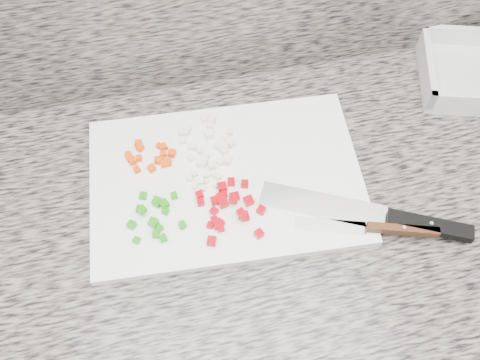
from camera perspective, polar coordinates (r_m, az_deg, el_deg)
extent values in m
cube|color=silver|center=(1.35, 0.10, -12.23)|extent=(3.92, 0.62, 0.86)
cube|color=slate|center=(0.94, 0.15, -3.47)|extent=(3.96, 0.64, 0.04)
cube|color=white|center=(0.94, -1.46, -0.06)|extent=(0.49, 0.34, 0.02)
cube|color=#F04505|center=(0.95, -8.11, 1.74)|extent=(0.01, 0.01, 0.01)
cube|color=#F04505|center=(0.95, -10.94, 1.12)|extent=(0.01, 0.01, 0.01)
cube|color=#F04505|center=(0.96, -10.72, 2.30)|extent=(0.01, 0.01, 0.01)
cube|color=#F04505|center=(0.96, -11.69, 2.33)|extent=(0.01, 0.01, 0.01)
cube|color=#F04505|center=(0.96, -11.37, 2.00)|extent=(0.01, 0.01, 0.01)
cube|color=#F04505|center=(0.95, -8.43, 2.24)|extent=(0.01, 0.01, 0.01)
cube|color=#F04505|center=(0.96, -8.19, 2.79)|extent=(0.01, 0.01, 0.01)
cube|color=#F04505|center=(0.97, -8.19, 3.51)|extent=(0.02, 0.02, 0.01)
cube|color=#F04505|center=(0.98, -10.78, 3.82)|extent=(0.01, 0.01, 0.01)
cube|color=#F04505|center=(0.97, -10.62, 3.41)|extent=(0.02, 0.02, 0.01)
cube|color=#F04505|center=(0.97, -11.86, 2.68)|extent=(0.01, 0.01, 0.01)
cube|color=#F04505|center=(0.94, -9.40, 1.26)|extent=(0.02, 0.02, 0.01)
cube|color=#F04505|center=(0.97, -8.63, 3.63)|extent=(0.01, 0.01, 0.01)
cube|color=#F04505|center=(0.95, -8.73, 2.09)|extent=(0.01, 0.01, 0.01)
cube|color=#F04505|center=(0.95, -7.68, 1.88)|extent=(0.01, 0.01, 0.01)
cube|color=#F04505|center=(0.96, -7.29, 2.84)|extent=(0.02, 0.02, 0.01)
cube|color=white|center=(0.94, -1.29, 2.27)|extent=(0.02, 0.02, 0.01)
cube|color=white|center=(0.95, -3.67, 2.71)|extent=(0.01, 0.01, 0.01)
cube|color=white|center=(0.94, -2.10, 1.91)|extent=(0.01, 0.01, 0.01)
cube|color=white|center=(0.95, -1.70, 3.14)|extent=(0.02, 0.02, 0.01)
cube|color=white|center=(0.98, -6.05, 5.13)|extent=(0.02, 0.02, 0.01)
cube|color=white|center=(0.96, -1.09, 4.21)|extent=(0.02, 0.02, 0.01)
cube|color=white|center=(0.96, -2.00, 4.04)|extent=(0.02, 0.02, 0.01)
cube|color=white|center=(0.96, -1.69, 3.55)|extent=(0.01, 0.01, 0.01)
cube|color=white|center=(0.96, -0.96, 3.90)|extent=(0.02, 0.02, 0.01)
cube|color=white|center=(0.99, -2.99, 6.44)|extent=(0.02, 0.02, 0.01)
cube|color=white|center=(0.97, -1.61, 4.48)|extent=(0.02, 0.02, 0.01)
cube|color=white|center=(0.94, -3.88, 2.11)|extent=(0.02, 0.02, 0.01)
cube|color=white|center=(0.98, -1.12, 5.15)|extent=(0.01, 0.01, 0.01)
cube|color=white|center=(0.96, -4.23, 3.17)|extent=(0.01, 0.01, 0.01)
cube|color=white|center=(0.96, -2.20, 3.58)|extent=(0.02, 0.02, 0.01)
cube|color=white|center=(0.94, -2.99, 1.53)|extent=(0.01, 0.01, 0.01)
cube|color=white|center=(1.00, -3.76, 6.61)|extent=(0.01, 0.01, 0.01)
cube|color=white|center=(0.97, -3.24, 5.80)|extent=(0.01, 0.01, 0.01)
cube|color=white|center=(0.94, -1.39, 2.14)|extent=(0.02, 0.02, 0.01)
cube|color=white|center=(0.97, -3.30, 4.90)|extent=(0.02, 0.02, 0.01)
cube|color=white|center=(0.98, -5.69, 5.46)|extent=(0.02, 0.02, 0.01)
cube|color=white|center=(1.00, -2.94, 6.75)|extent=(0.01, 0.01, 0.01)
cube|color=white|center=(0.95, -5.26, 2.36)|extent=(0.01, 0.01, 0.01)
cube|color=white|center=(0.96, -5.07, 3.59)|extent=(0.02, 0.02, 0.01)
cube|color=white|center=(0.97, -6.07, 4.26)|extent=(0.01, 0.01, 0.01)
cube|color=white|center=(0.94, -4.13, 1.86)|extent=(0.02, 0.02, 0.01)
cube|color=#1A8E0C|center=(0.90, -10.41, -3.12)|extent=(0.02, 0.02, 0.01)
cube|color=#1A8E0C|center=(0.90, -11.48, -4.70)|extent=(0.02, 0.02, 0.01)
cube|color=#1A8E0C|center=(0.91, -8.81, -2.39)|extent=(0.02, 0.02, 0.01)
cube|color=#1A8E0C|center=(0.90, -8.09, -2.57)|extent=(0.02, 0.02, 0.01)
cube|color=#1A8E0C|center=(0.92, -10.28, -1.65)|extent=(0.01, 0.01, 0.01)
cube|color=#1A8E0C|center=(0.88, -6.19, -4.75)|extent=(0.01, 0.01, 0.01)
cube|color=#1A8E0C|center=(0.89, -8.64, -5.09)|extent=(0.02, 0.02, 0.01)
cube|color=#1A8E0C|center=(0.88, -8.19, -6.15)|extent=(0.01, 0.01, 0.01)
cube|color=#1A8E0C|center=(0.88, -9.22, -4.48)|extent=(0.02, 0.02, 0.01)
cube|color=#1A8E0C|center=(0.88, -6.15, -4.82)|extent=(0.01, 0.01, 0.01)
cube|color=#1A8E0C|center=(0.91, -10.63, -3.04)|extent=(0.01, 0.01, 0.01)
cube|color=#1A8E0C|center=(0.90, -7.94, -3.34)|extent=(0.01, 0.01, 0.01)
cube|color=#1A8E0C|center=(0.91, -7.05, -1.67)|extent=(0.01, 0.01, 0.01)
cube|color=#1A8E0C|center=(0.88, -8.96, -5.75)|extent=(0.01, 0.01, 0.01)
cube|color=#1A8E0C|center=(0.88, -10.96, -6.32)|extent=(0.01, 0.01, 0.01)
cube|color=#1A8E0C|center=(0.91, -8.86, -2.27)|extent=(0.02, 0.02, 0.01)
cube|color=#B7020C|center=(0.88, 0.09, -3.49)|extent=(0.02, 0.02, 0.01)
cube|color=#B7020C|center=(0.91, -1.69, -1.48)|extent=(0.01, 0.01, 0.01)
cube|color=#B7020C|center=(0.88, -3.19, -4.84)|extent=(0.01, 0.01, 0.01)
cube|color=#B7020C|center=(0.90, -1.84, -2.48)|extent=(0.02, 0.02, 0.01)
cube|color=#B7020C|center=(0.88, -2.39, -4.82)|extent=(0.01, 0.01, 0.01)
cube|color=#B7020C|center=(0.90, -2.71, -2.23)|extent=(0.01, 0.01, 0.01)
cube|color=#B7020C|center=(0.87, -3.04, -6.52)|extent=(0.02, 0.02, 0.01)
cube|color=#B7020C|center=(0.90, -2.00, -1.87)|extent=(0.02, 0.02, 0.01)
cube|color=#B7020C|center=(0.90, -2.60, -2.16)|extent=(0.02, 0.02, 0.01)
cube|color=#B7020C|center=(0.90, -4.22, -2.36)|extent=(0.01, 0.01, 0.01)
cube|color=#B7020C|center=(0.91, -1.92, -0.77)|extent=(0.02, 0.02, 0.01)
cube|color=#B7020C|center=(0.91, -4.35, -1.59)|extent=(0.01, 0.01, 0.01)
cube|color=#B7020C|center=(0.92, 0.50, -0.42)|extent=(0.02, 0.02, 0.01)
cube|color=#B7020C|center=(0.89, -2.79, -3.34)|extent=(0.02, 0.02, 0.01)
cube|color=#B7020C|center=(0.90, 0.92, -2.22)|extent=(0.02, 0.02, 0.01)
cube|color=#B7020C|center=(0.90, -0.52, -1.76)|extent=(0.01, 0.01, 0.01)
cube|color=#B7020C|center=(0.89, 2.28, -3.22)|extent=(0.02, 0.02, 0.01)
cube|color=#B7020C|center=(0.87, 0.35, -3.75)|extent=(0.02, 0.02, 0.01)
cube|color=#B7020C|center=(0.92, -0.95, -0.20)|extent=(0.01, 0.01, 0.01)
cube|color=#B7020C|center=(0.88, -2.19, -4.63)|extent=(0.02, 0.02, 0.01)
cube|color=#B7020C|center=(0.88, 0.56, -3.92)|extent=(0.01, 0.01, 0.01)
cube|color=#B7020C|center=(0.88, -2.06, -5.13)|extent=(0.01, 0.01, 0.01)
cube|color=#B7020C|center=(0.88, -2.77, -4.35)|extent=(0.01, 0.01, 0.01)
cube|color=#B7020C|center=(0.89, -0.73, -1.97)|extent=(0.02, 0.02, 0.01)
cube|color=#B7020C|center=(0.87, 2.04, -5.74)|extent=(0.02, 0.02, 0.01)
cube|color=#F6EABE|center=(0.92, -4.50, -0.20)|extent=(0.01, 0.01, 0.01)
cube|color=#F6EABE|center=(0.93, -4.83, 0.64)|extent=(0.01, 0.01, 0.01)
cube|color=#F6EABE|center=(0.92, -2.59, -0.59)|extent=(0.01, 0.01, 0.01)
cube|color=#F6EABE|center=(0.93, -3.67, 0.49)|extent=(0.01, 0.01, 0.01)
cube|color=#F6EABE|center=(0.91, -3.91, -0.88)|extent=(0.01, 0.01, 0.01)
cube|color=#F6EABE|center=(0.93, -5.39, 0.19)|extent=(0.01, 0.01, 0.01)
cube|color=#F6EABE|center=(0.94, -3.76, 1.83)|extent=(0.01, 0.01, 0.01)
cube|color=#F6EABE|center=(0.92, -4.82, -0.66)|extent=(0.01, 0.01, 0.01)
cube|color=#F6EABE|center=(0.92, -3.59, -0.13)|extent=(0.01, 0.01, 0.01)
cube|color=#F6EABE|center=(0.92, -4.10, -0.26)|extent=(0.01, 0.01, 0.01)
cube|color=#F6EABE|center=(0.93, -2.84, 0.59)|extent=(0.01, 0.01, 0.01)
cube|color=#F6EABE|center=(0.92, -2.34, 0.35)|extent=(0.01, 0.01, 0.01)
cube|color=silver|center=(0.91, 8.85, -2.72)|extent=(0.21, 0.13, 0.00)
cube|color=black|center=(0.93, 19.58, -4.62)|extent=(0.14, 0.08, 0.02)
cylinder|color=silver|center=(0.92, 19.75, -4.37)|extent=(0.01, 0.01, 0.00)
cube|color=silver|center=(0.90, 9.60, -4.84)|extent=(0.12, 0.06, 0.00)
cube|color=#482312|center=(0.91, 16.96, -5.10)|extent=(0.12, 0.05, 0.02)
cylinder|color=silver|center=(0.90, 17.11, -4.85)|extent=(0.01, 0.01, 0.00)
cube|color=silver|center=(1.12, 19.33, 11.45)|extent=(0.06, 0.18, 0.04)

